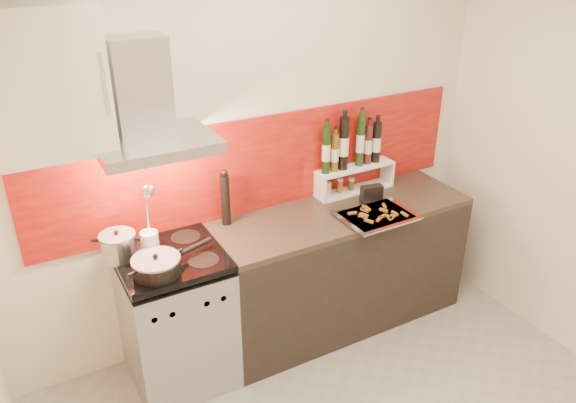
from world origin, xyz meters
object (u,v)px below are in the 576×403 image
range_stove (177,320)px  pepper_mill (225,198)px  baking_tray (376,215)px  counter (340,266)px  saute_pan (158,265)px  stock_pot (118,246)px

range_stove → pepper_mill: size_ratio=2.41×
range_stove → baking_tray: (1.33, -0.19, 0.47)m
range_stove → pepper_mill: (0.44, 0.21, 0.64)m
counter → saute_pan: saute_pan is taller
counter → stock_pot: stock_pot is taller
stock_pot → counter: bearing=-4.2°
stock_pot → baking_tray: (1.59, -0.30, -0.07)m
stock_pot → saute_pan: 0.30m
saute_pan → pepper_mill: bearing=32.2°
counter → baking_tray: baking_tray is taller
range_stove → saute_pan: size_ratio=1.82×
saute_pan → pepper_mill: size_ratio=1.33×
counter → stock_pot: 1.56m
range_stove → stock_pot: (-0.26, 0.11, 0.55)m
baking_tray → saute_pan: bearing=178.2°
pepper_mill → saute_pan: bearing=-147.8°
counter → pepper_mill: 1.01m
stock_pot → baking_tray: bearing=-10.7°
counter → baking_tray: size_ratio=3.72×
range_stove → counter: bearing=0.2°
stock_pot → pepper_mill: bearing=7.7°
saute_pan → range_stove: bearing=52.4°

